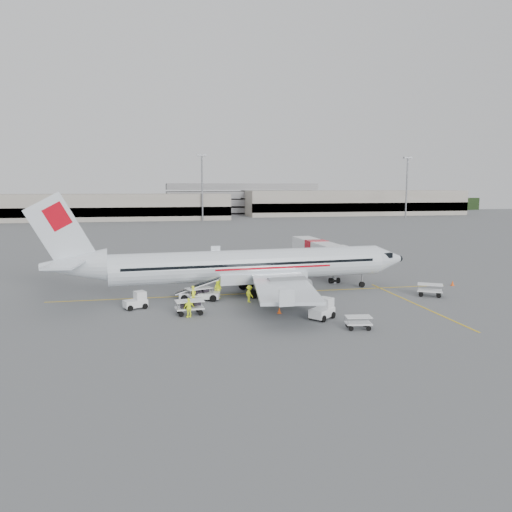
# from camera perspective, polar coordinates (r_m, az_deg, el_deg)

# --- Properties ---
(ground) EXTENTS (360.00, 360.00, 0.00)m
(ground) POSITION_cam_1_polar(r_m,az_deg,el_deg) (54.23, 0.42, -4.27)
(ground) COLOR #56595B
(stripe_lead) EXTENTS (44.00, 0.20, 0.01)m
(stripe_lead) POSITION_cam_1_polar(r_m,az_deg,el_deg) (54.23, 0.42, -4.26)
(stripe_lead) COLOR yellow
(stripe_lead) RESTS_ON ground
(stripe_cross) EXTENTS (0.20, 20.00, 0.01)m
(stripe_cross) POSITION_cam_1_polar(r_m,az_deg,el_deg) (51.74, 17.75, -5.24)
(stripe_cross) COLOR yellow
(stripe_cross) RESTS_ON ground
(terminal_west) EXTENTS (110.00, 22.00, 9.00)m
(terminal_west) POSITION_cam_1_polar(r_m,az_deg,el_deg) (184.31, -20.63, 5.24)
(terminal_west) COLOR gray
(terminal_west) RESTS_ON ground
(terminal_east) EXTENTS (90.00, 26.00, 10.00)m
(terminal_east) POSITION_cam_1_polar(r_m,az_deg,el_deg) (212.96, 10.93, 6.02)
(terminal_east) COLOR gray
(terminal_east) RESTS_ON ground
(parking_garage) EXTENTS (62.00, 24.00, 14.00)m
(parking_garage) POSITION_cam_1_polar(r_m,az_deg,el_deg) (214.94, -1.86, 6.71)
(parking_garage) COLOR slate
(parking_garage) RESTS_ON ground
(treeline) EXTENTS (300.00, 3.00, 6.00)m
(treeline) POSITION_cam_1_polar(r_m,az_deg,el_deg) (227.29, -8.75, 5.68)
(treeline) COLOR black
(treeline) RESTS_ON ground
(mast_center) EXTENTS (3.20, 1.20, 22.00)m
(mast_center) POSITION_cam_1_polar(r_m,az_deg,el_deg) (170.62, -6.17, 7.70)
(mast_center) COLOR slate
(mast_center) RESTS_ON ground
(mast_east) EXTENTS (3.20, 1.20, 22.00)m
(mast_east) POSITION_cam_1_polar(r_m,az_deg,el_deg) (192.68, 16.84, 7.43)
(mast_east) COLOR slate
(mast_east) RESTS_ON ground
(aircraft) EXTENTS (40.90, 33.06, 10.74)m
(aircraft) POSITION_cam_1_polar(r_m,az_deg,el_deg) (53.09, -0.57, 1.35)
(aircraft) COLOR white
(aircraft) RESTS_ON ground
(jet_bridge) EXTENTS (3.85, 17.31, 4.52)m
(jet_bridge) POSITION_cam_1_polar(r_m,az_deg,el_deg) (65.89, 6.91, -0.16)
(jet_bridge) COLOR white
(jet_bridge) RESTS_ON ground
(belt_loader) EXTENTS (5.63, 3.12, 2.88)m
(belt_loader) POSITION_cam_1_polar(r_m,az_deg,el_deg) (51.04, -6.45, -3.43)
(belt_loader) COLOR white
(belt_loader) RESTS_ON ground
(tug_fore) EXTENTS (2.64, 2.51, 1.80)m
(tug_fore) POSITION_cam_1_polar(r_m,az_deg,el_deg) (43.99, 7.55, -6.01)
(tug_fore) COLOR white
(tug_fore) RESTS_ON ground
(tug_mid) EXTENTS (2.31, 1.41, 1.73)m
(tug_mid) POSITION_cam_1_polar(r_m,az_deg,el_deg) (51.03, 4.98, -4.07)
(tug_mid) COLOR white
(tug_mid) RESTS_ON ground
(tug_aft) EXTENTS (2.40, 1.91, 1.62)m
(tug_aft) POSITION_cam_1_polar(r_m,az_deg,el_deg) (48.59, -13.63, -4.94)
(tug_aft) COLOR white
(tug_aft) RESTS_ON ground
(cart_loaded_a) EXTENTS (2.93, 2.32, 1.34)m
(cart_loaded_a) POSITION_cam_1_polar(r_m,az_deg,el_deg) (50.95, -6.55, -4.34)
(cart_loaded_a) COLOR white
(cart_loaded_a) RESTS_ON ground
(cart_loaded_b) EXTENTS (2.65, 1.74, 1.31)m
(cart_loaded_b) POSITION_cam_1_polar(r_m,az_deg,el_deg) (45.60, -7.60, -5.83)
(cart_loaded_b) COLOR white
(cart_loaded_b) RESTS_ON ground
(cart_empty_a) EXTENTS (2.21, 1.50, 1.08)m
(cart_empty_a) POSITION_cam_1_polar(r_m,az_deg,el_deg) (41.53, 11.62, -7.46)
(cart_empty_a) COLOR white
(cart_empty_a) RESTS_ON ground
(cart_empty_b) EXTENTS (2.93, 2.55, 1.32)m
(cart_empty_b) POSITION_cam_1_polar(r_m,az_deg,el_deg) (55.72, 19.26, -3.69)
(cart_empty_b) COLOR white
(cart_empty_b) RESTS_ON ground
(cone_nose) EXTENTS (0.38, 0.38, 0.63)m
(cone_nose) POSITION_cam_1_polar(r_m,az_deg,el_deg) (62.60, 21.55, -2.89)
(cone_nose) COLOR #F84F0E
(cone_nose) RESTS_ON ground
(cone_port) EXTENTS (0.36, 0.36, 0.58)m
(cone_port) POSITION_cam_1_polar(r_m,az_deg,el_deg) (74.38, -0.61, -0.71)
(cone_port) COLOR #F84F0E
(cone_port) RESTS_ON ground
(cone_stbd) EXTENTS (0.36, 0.36, 0.59)m
(cone_stbd) POSITION_cam_1_polar(r_m,az_deg,el_deg) (45.70, 2.68, -6.21)
(cone_stbd) COLOR #F84F0E
(cone_stbd) RESTS_ON ground
(crew_a) EXTENTS (0.73, 0.74, 1.72)m
(crew_a) POSITION_cam_1_polar(r_m,az_deg,el_deg) (49.96, -7.15, -4.37)
(crew_a) COLOR #EBFD22
(crew_a) RESTS_ON ground
(crew_b) EXTENTS (1.16, 1.15, 1.89)m
(crew_b) POSITION_cam_1_polar(r_m,az_deg,el_deg) (51.82, -4.38, -3.79)
(crew_b) COLOR #EBFD22
(crew_b) RESTS_ON ground
(crew_c) EXTENTS (0.98, 1.25, 1.71)m
(crew_c) POSITION_cam_1_polar(r_m,az_deg,el_deg) (49.86, -0.75, -4.34)
(crew_c) COLOR #EBFD22
(crew_c) RESTS_ON ground
(crew_d) EXTENTS (1.09, 0.76, 1.72)m
(crew_d) POSITION_cam_1_polar(r_m,az_deg,el_deg) (44.56, -7.66, -5.89)
(crew_d) COLOR #EBFD22
(crew_d) RESTS_ON ground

